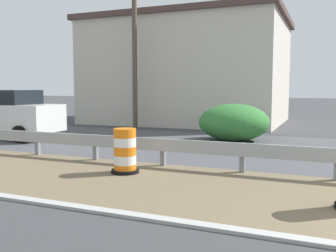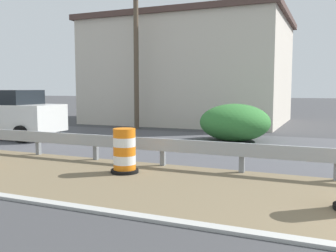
# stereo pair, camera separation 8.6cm
# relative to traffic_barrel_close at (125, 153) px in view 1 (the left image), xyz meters

# --- Properties ---
(traffic_barrel_close) EXTENTS (0.65, 0.65, 1.05)m
(traffic_barrel_close) POSITION_rel_traffic_barrel_close_xyz_m (0.00, 0.00, 0.00)
(traffic_barrel_close) COLOR orange
(traffic_barrel_close) RESTS_ON ground
(car_lead_near_lane) EXTENTS (2.11, 4.52, 1.92)m
(car_lead_near_lane) POSITION_rel_traffic_barrel_close_xyz_m (3.66, 7.41, 0.49)
(car_lead_near_lane) COLOR silver
(car_lead_near_lane) RESTS_ON ground
(roadside_shop_near) EXTENTS (8.57, 11.13, 6.00)m
(roadside_shop_near) POSITION_rel_traffic_barrel_close_xyz_m (13.82, 3.29, 2.54)
(roadside_shop_near) COLOR beige
(roadside_shop_near) RESTS_ON ground
(utility_pole_near) EXTENTS (0.24, 1.80, 7.95)m
(utility_pole_near) POSITION_rel_traffic_barrel_close_xyz_m (8.77, 4.34, 3.66)
(utility_pole_near) COLOR brown
(utility_pole_near) RESTS_ON ground
(bush_roadside) EXTENTS (2.65, 2.65, 1.41)m
(bush_roadside) POSITION_rel_traffic_barrel_close_xyz_m (6.41, -1.11, 0.23)
(bush_roadside) COLOR #337533
(bush_roadside) RESTS_ON ground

